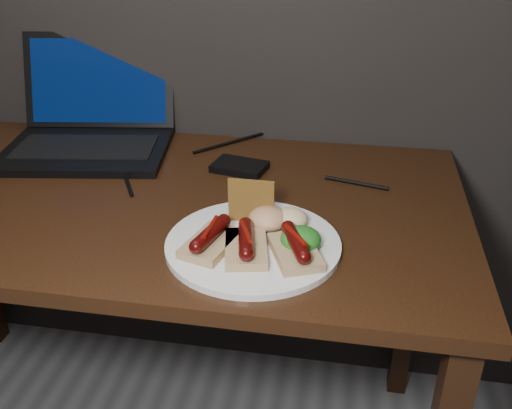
{
  "coord_description": "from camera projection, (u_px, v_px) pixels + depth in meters",
  "views": [
    {
      "loc": [
        0.45,
        0.38,
        1.29
      ],
      "look_at": [
        0.3,
        1.25,
        0.82
      ],
      "focal_mm": 40.0,
      "sensor_mm": 36.0,
      "label": 1
    }
  ],
  "objects": [
    {
      "name": "salsa_mound",
      "position": [
        268.0,
        218.0,
        1.03
      ],
      "size": [
        0.07,
        0.07,
        0.04
      ],
      "primitive_type": "ellipsoid",
      "color": "#AB3211",
      "rests_on": "plate"
    },
    {
      "name": "desk",
      "position": [
        130.0,
        229.0,
        1.24
      ],
      "size": [
        1.4,
        0.7,
        0.75
      ],
      "color": "#371F0D",
      "rests_on": "ground"
    },
    {
      "name": "laptop",
      "position": [
        91.0,
        125.0,
        1.4
      ],
      "size": [
        0.43,
        0.41,
        0.25
      ],
      "color": "black",
      "rests_on": "desk"
    },
    {
      "name": "plate",
      "position": [
        253.0,
        244.0,
        1.0
      ],
      "size": [
        0.31,
        0.31,
        0.01
      ],
      "primitive_type": "cylinder",
      "rotation": [
        0.0,
        0.0,
        0.01
      ],
      "color": "white",
      "rests_on": "desk"
    },
    {
      "name": "coleslaw_mound",
      "position": [
        290.0,
        219.0,
        1.04
      ],
      "size": [
        0.06,
        0.06,
        0.04
      ],
      "primitive_type": "ellipsoid",
      "color": "beige",
      "rests_on": "plate"
    },
    {
      "name": "salad_greens",
      "position": [
        301.0,
        239.0,
        0.97
      ],
      "size": [
        0.07,
        0.07,
        0.04
      ],
      "primitive_type": "ellipsoid",
      "color": "#13601A",
      "rests_on": "plate"
    },
    {
      "name": "bread_sausage_center",
      "position": [
        246.0,
        244.0,
        0.96
      ],
      "size": [
        0.09,
        0.13,
        0.04
      ],
      "color": "tan",
      "rests_on": "plate"
    },
    {
      "name": "desk_cables",
      "position": [
        151.0,
        161.0,
        1.33
      ],
      "size": [
        1.05,
        0.4,
        0.01
      ],
      "color": "black",
      "rests_on": "desk"
    },
    {
      "name": "crispbread",
      "position": [
        251.0,
        201.0,
        1.04
      ],
      "size": [
        0.08,
        0.01,
        0.08
      ],
      "primitive_type": "cube",
      "color": "olive",
      "rests_on": "plate"
    },
    {
      "name": "bread_sausage_left",
      "position": [
        211.0,
        239.0,
        0.97
      ],
      "size": [
        0.1,
        0.13,
        0.04
      ],
      "color": "tan",
      "rests_on": "plate"
    },
    {
      "name": "hard_drive",
      "position": [
        240.0,
        167.0,
        1.29
      ],
      "size": [
        0.13,
        0.1,
        0.02
      ],
      "primitive_type": "cube",
      "rotation": [
        0.0,
        0.0,
        -0.21
      ],
      "color": "black",
      "rests_on": "desk"
    },
    {
      "name": "bread_sausage_right",
      "position": [
        295.0,
        247.0,
        0.95
      ],
      "size": [
        0.11,
        0.13,
        0.04
      ],
      "color": "tan",
      "rests_on": "plate"
    }
  ]
}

